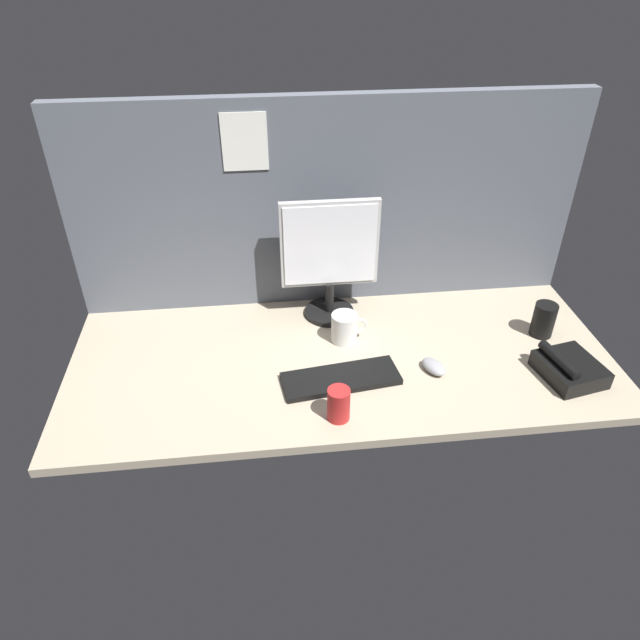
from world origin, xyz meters
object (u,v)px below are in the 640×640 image
mug_black_travel (544,320)px  mug_red_plastic (339,404)px  monitor (330,257)px  desk_phone (569,368)px  mouse (434,367)px  mug_ceramic_white (345,328)px  keyboard (341,379)px

mug_black_travel → mug_red_plastic: bearing=-156.6°
monitor → desk_phone: monitor is taller
mouse → monitor: bearing=105.2°
monitor → mug_ceramic_white: 25.50cm
monitor → mug_ceramic_white: size_ratio=3.55×
mug_ceramic_white → mug_red_plastic: same height
desk_phone → mug_black_travel: bearing=86.7°
mouse → desk_phone: desk_phone is taller
monitor → mug_red_plastic: size_ratio=4.21×
mouse → keyboard: bearing=159.8°
monitor → mouse: size_ratio=4.63×
mug_ceramic_white → monitor: bearing=100.5°
monitor → mug_ceramic_white: (3.18, -17.20, -18.55)cm
mouse → mug_red_plastic: size_ratio=0.91×
mug_black_travel → mug_ceramic_white: bearing=176.3°
keyboard → mug_black_travel: mug_black_travel is taller
mug_red_plastic → desk_phone: mug_red_plastic is taller
monitor → mug_red_plastic: monitor is taller
mouse → mug_black_travel: mug_black_travel is taller
monitor → keyboard: monitor is taller
mug_black_travel → keyboard: bearing=-167.0°
mug_ceramic_white → keyboard: bearing=-101.5°
keyboard → mouse: size_ratio=3.85×
mug_black_travel → mug_red_plastic: 83.63cm
mouse → mug_red_plastic: 38.19cm
keyboard → mug_ceramic_white: (4.37, 21.46, 4.25)cm
mug_ceramic_white → mouse: bearing=-37.2°
mug_black_travel → mug_ceramic_white: 69.44cm
keyboard → mouse: 30.58cm
mouse → desk_phone: (41.81, -7.51, 1.49)cm
mug_ceramic_white → desk_phone: bearing=-21.9°
mug_red_plastic → keyboard: bearing=79.1°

